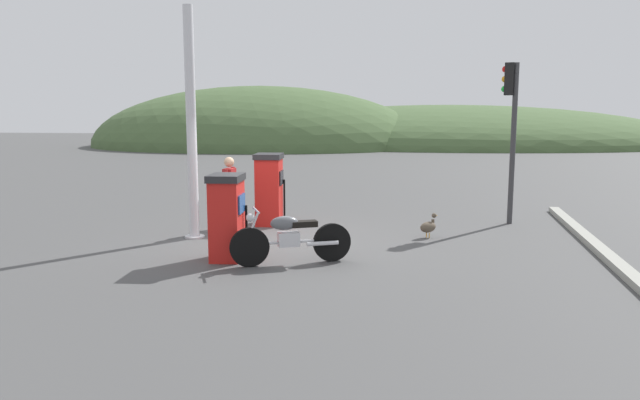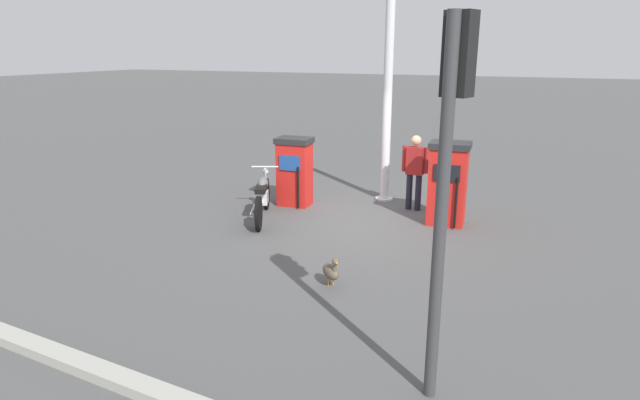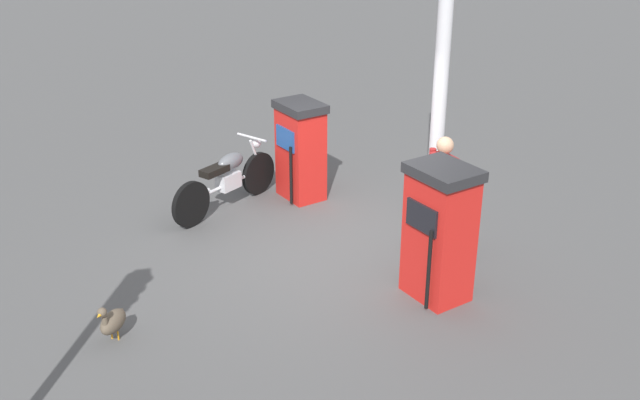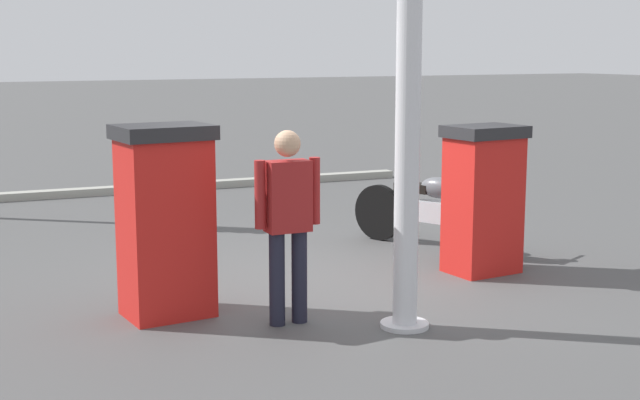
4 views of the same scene
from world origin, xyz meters
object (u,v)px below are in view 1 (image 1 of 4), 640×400
canopy_support_pole (191,128)px  roadside_traffic_light (511,115)px  fuel_pump_far (269,189)px  wandering_duck (428,226)px  fuel_pump_near (227,217)px  motorcycle_near_pump (290,237)px  attendant_person (230,189)px

canopy_support_pole → roadside_traffic_light: bearing=20.9°
fuel_pump_far → wandering_duck: fuel_pump_far is taller
fuel_pump_near → fuel_pump_far: size_ratio=0.92×
roadside_traffic_light → fuel_pump_near: bearing=-142.1°
fuel_pump_far → motorcycle_near_pump: (1.14, -3.48, -0.37)m
roadside_traffic_light → fuel_pump_far: bearing=-170.6°
wandering_duck → fuel_pump_far: bearing=164.5°
fuel_pump_far → roadside_traffic_light: 5.75m
motorcycle_near_pump → canopy_support_pole: size_ratio=0.42×
fuel_pump_near → roadside_traffic_light: roadside_traffic_light is taller
wandering_duck → canopy_support_pole: (-4.77, -0.64, 2.00)m
fuel_pump_near → motorcycle_near_pump: bearing=-8.3°
attendant_person → wandering_duck: size_ratio=3.23×
attendant_person → fuel_pump_far: bearing=50.2°
wandering_duck → roadside_traffic_light: roadside_traffic_light is taller
motorcycle_near_pump → canopy_support_pole: (-2.35, 1.86, 1.78)m
attendant_person → wandering_duck: 4.30m
canopy_support_pole → attendant_person: bearing=56.9°
fuel_pump_far → roadside_traffic_light: roadside_traffic_light is taller
motorcycle_near_pump → roadside_traffic_light: roadside_traffic_light is taller
roadside_traffic_light → canopy_support_pole: (-6.63, -2.53, -0.26)m
wandering_duck → attendant_person: bearing=177.8°
fuel_pump_near → attendant_person: 2.59m
motorcycle_near_pump → canopy_support_pole: canopy_support_pole is taller
attendant_person → roadside_traffic_light: bearing=15.8°
fuel_pump_far → motorcycle_near_pump: size_ratio=0.84×
roadside_traffic_light → wandering_duck: bearing=-134.7°
attendant_person → canopy_support_pole: size_ratio=0.35×
fuel_pump_far → canopy_support_pole: bearing=-126.6°
attendant_person → roadside_traffic_light: 6.54m
fuel_pump_far → canopy_support_pole: (-1.21, -1.63, 1.41)m
attendant_person → motorcycle_near_pump: bearing=-55.6°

